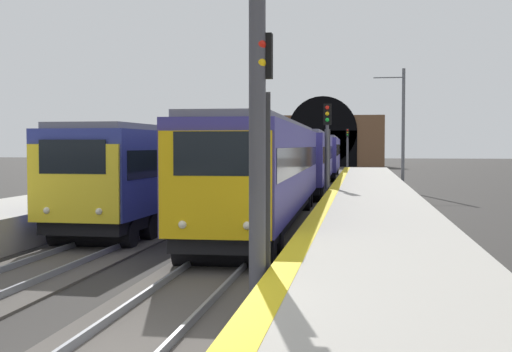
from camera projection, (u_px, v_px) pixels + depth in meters
platform_right at (394, 340)px, 9.03m from camera, size 112.00×3.94×1.06m
platform_right_edge_strip at (266, 296)px, 9.27m from camera, size 112.00×0.50×0.01m
train_main_approaching at (307, 158)px, 45.52m from camera, size 59.52×3.14×4.00m
train_adjacent_platform at (251, 159)px, 48.97m from camera, size 60.51×3.48×3.81m
railway_signal_near at (261, 157)px, 11.45m from camera, size 0.39×0.38×4.99m
railway_signal_mid at (327, 145)px, 33.79m from camera, size 0.39×0.38×5.20m
railway_signal_far at (347, 145)px, 84.05m from camera, size 0.39×0.38×5.24m
tunnel_portal at (323, 141)px, 102.19m from camera, size 2.85×18.22×10.45m
catenary_mast_near at (403, 128)px, 46.20m from camera, size 0.22×2.13×8.34m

